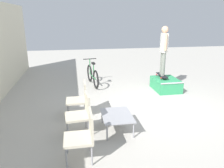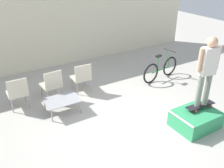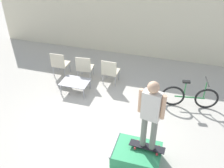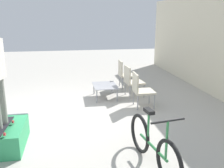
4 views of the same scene
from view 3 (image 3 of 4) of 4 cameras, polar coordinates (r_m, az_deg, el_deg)
ground_plane at (r=7.04m, az=-4.28°, el=-9.25°), size 24.00×24.00×0.00m
house_wall_back at (r=10.15m, az=4.76°, el=14.44°), size 12.00×0.06×3.00m
skate_ramp_box at (r=6.00m, az=5.65°, el=-16.03°), size 1.09×0.81×0.43m
skateboard_on_ramp at (r=5.82m, az=8.01°, el=-13.97°), size 0.82×0.29×0.07m
person_skater at (r=5.13m, az=8.88°, el=-6.17°), size 0.56×0.27×1.71m
coffee_table at (r=8.19m, az=-8.39°, el=0.34°), size 0.90×0.68×0.38m
patio_chair_left at (r=9.11m, az=-11.86°, el=4.76°), size 0.52×0.52×0.92m
patio_chair_center at (r=8.73m, az=-6.30°, el=3.98°), size 0.57×0.57×0.92m
patio_chair_right at (r=8.44m, az=-0.42°, el=3.11°), size 0.53×0.53×0.92m
bicycle at (r=7.77m, az=17.35°, el=-2.78°), size 1.65×0.52×0.96m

